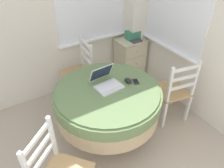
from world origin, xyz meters
name	(u,v)px	position (x,y,z in m)	size (l,w,h in m)	color
corner_room_shell	(132,28)	(1.03, 1.66, 1.28)	(4.12, 4.52, 2.55)	silver
round_dining_table	(108,100)	(0.57, 1.42, 0.60)	(1.22, 1.22, 0.75)	#4C3D2D
laptop	(106,82)	(0.59, 1.49, 0.80)	(0.32, 0.33, 0.22)	silver
computer_mouse	(128,80)	(0.84, 1.42, 0.78)	(0.07, 0.10, 0.05)	black
cell_phone	(136,81)	(0.92, 1.38, 0.76)	(0.09, 0.12, 0.01)	#2D2D33
dining_chair_near_back_window	(79,72)	(0.61, 2.35, 0.45)	(0.43, 0.44, 0.94)	tan
dining_chair_near_right_window	(173,92)	(1.48, 1.28, 0.45)	(0.48, 0.48, 0.94)	tan
corner_cabinet	(130,58)	(1.60, 2.44, 0.36)	(0.47, 0.40, 0.71)	beige
storage_box	(133,35)	(1.64, 2.45, 0.78)	(0.22, 0.15, 0.14)	#387A5B
book_on_cabinet	(134,39)	(1.63, 2.40, 0.72)	(0.17, 0.25, 0.02)	#3F3F44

